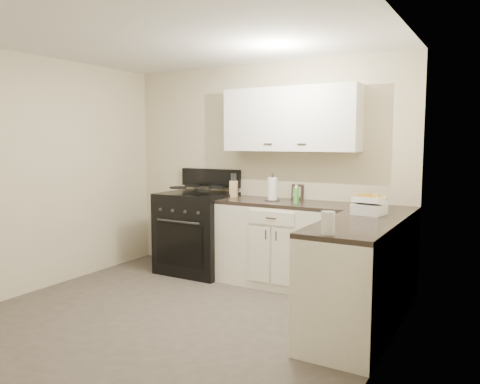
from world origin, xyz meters
The scene contains 20 objects.
floor centered at (0.00, 0.00, 0.00)m, with size 3.60×3.60×0.00m, color #473F38.
ceiling centered at (0.00, 0.00, 2.50)m, with size 3.60×3.60×0.00m, color white.
wall_back centered at (0.00, 1.80, 1.25)m, with size 3.60×3.60×0.00m, color beige.
wall_right centered at (1.80, 0.00, 1.25)m, with size 3.60×3.60×0.00m, color beige.
wall_left centered at (-1.80, 0.00, 1.25)m, with size 3.60×3.60×0.00m, color beige.
base_cabinets_back centered at (0.43, 1.50, 0.45)m, with size 1.55×0.60×0.90m, color silver.
base_cabinets_right centered at (1.50, 0.85, 0.45)m, with size 0.60×1.90×0.90m, color silver.
countertop_back centered at (0.43, 1.50, 0.92)m, with size 1.55×0.60×0.04m, color black.
countertop_right centered at (1.50, 0.85, 0.92)m, with size 0.60×1.90×0.04m, color black.
upper_cabinets centered at (0.43, 1.65, 1.84)m, with size 1.55×0.30×0.70m, color white.
stove centered at (-0.72, 1.48, 0.46)m, with size 0.85×0.73×1.03m, color black.
knife_block centered at (-0.27, 1.59, 1.04)m, with size 0.09×0.08×0.19m, color tan.
paper_towel centered at (0.28, 1.50, 1.07)m, with size 0.11×0.11×0.26m, color white.
soap_bottle centered at (0.61, 1.41, 1.02)m, with size 0.06×0.06×0.17m, color green.
picture_frame centered at (0.47, 1.76, 1.03)m, with size 0.14×0.02×0.17m, color black.
wicker_basket centered at (1.37, 1.44, 1.00)m, with size 0.34×0.23×0.11m, color tan.
countertop_grill centered at (1.47, 1.05, 0.99)m, with size 0.26×0.24×0.10m, color white.
glass_jar centered at (1.45, 0.00, 1.02)m, with size 0.10×0.10×0.16m, color silver.
oven_mitt_near centered at (1.18, 0.40, 0.43)m, with size 0.02×0.14×0.24m, color black.
oven_mitt_far centered at (1.18, 0.57, 0.53)m, with size 0.02×0.15×0.25m, color black.
Camera 1 is at (2.54, -3.16, 1.60)m, focal length 35.00 mm.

